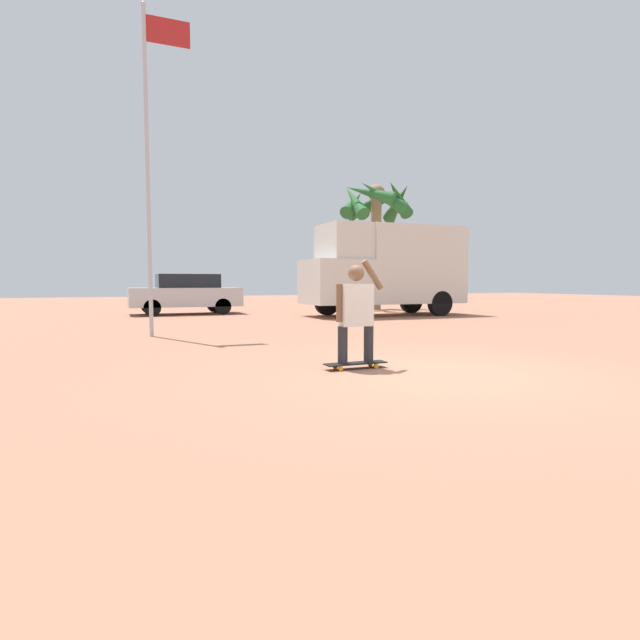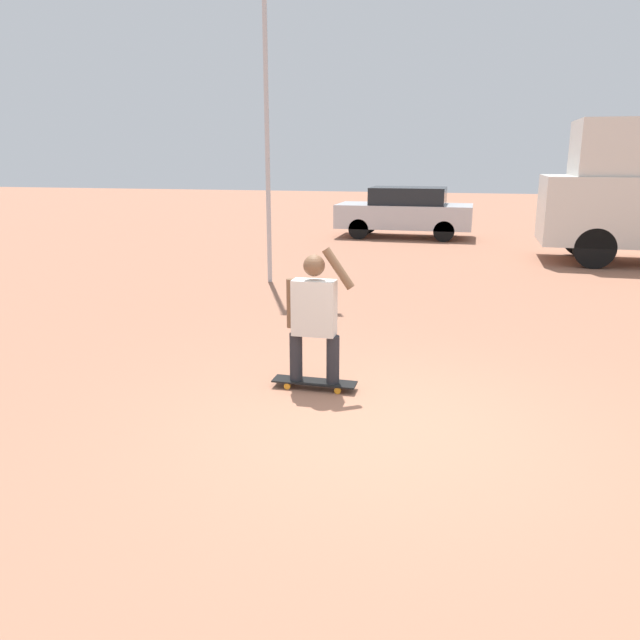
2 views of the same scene
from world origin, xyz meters
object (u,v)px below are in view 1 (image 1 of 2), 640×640
object	(u,v)px
skateboard	(356,364)
person_skateboarder	(356,308)
camper_van	(387,267)
palm_tree_near_van	(376,207)
parked_car_silver	(186,293)
flagpole	(151,150)

from	to	relation	value
skateboard	person_skateboarder	world-z (taller)	person_skateboarder
camper_van	palm_tree_near_van	bearing A→B (deg)	66.90
parked_car_silver	camper_van	bearing A→B (deg)	-28.09
skateboard	palm_tree_near_van	distance (m)	16.48
camper_van	palm_tree_near_van	xyz separation A→B (m)	(1.64, 3.85, 2.81)
palm_tree_near_van	flagpole	bearing A→B (deg)	-141.42
parked_car_silver	palm_tree_near_van	world-z (taller)	palm_tree_near_van
skateboard	camper_van	xyz separation A→B (m)	(6.24, 9.90, 1.72)
skateboard	parked_car_silver	size ratio (longest dim) A/B	0.22
parked_car_silver	skateboard	bearing A→B (deg)	-87.62
camper_van	parked_car_silver	world-z (taller)	camper_van
parked_car_silver	person_skateboarder	bearing A→B (deg)	-87.63
skateboard	flagpole	bearing A→B (deg)	112.31
palm_tree_near_van	flagpole	distance (m)	13.04
flagpole	palm_tree_near_van	bearing A→B (deg)	38.58
skateboard	camper_van	distance (m)	11.83
person_skateboarder	camper_van	xyz separation A→B (m)	(6.24, 9.90, 0.93)
person_skateboarder	camper_van	size ratio (longest dim) A/B	0.25
parked_car_silver	palm_tree_near_van	size ratio (longest dim) A/B	0.72
flagpole	camper_van	bearing A→B (deg)	26.59
palm_tree_near_van	skateboard	bearing A→B (deg)	-119.84
camper_van	flagpole	distance (m)	9.85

